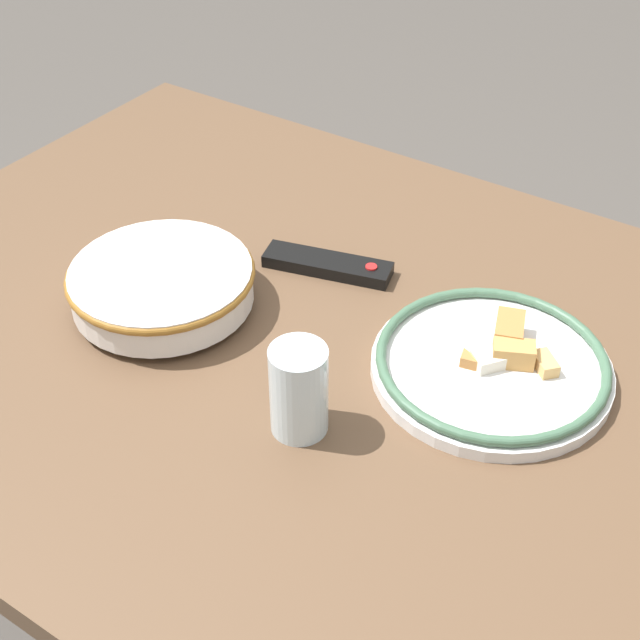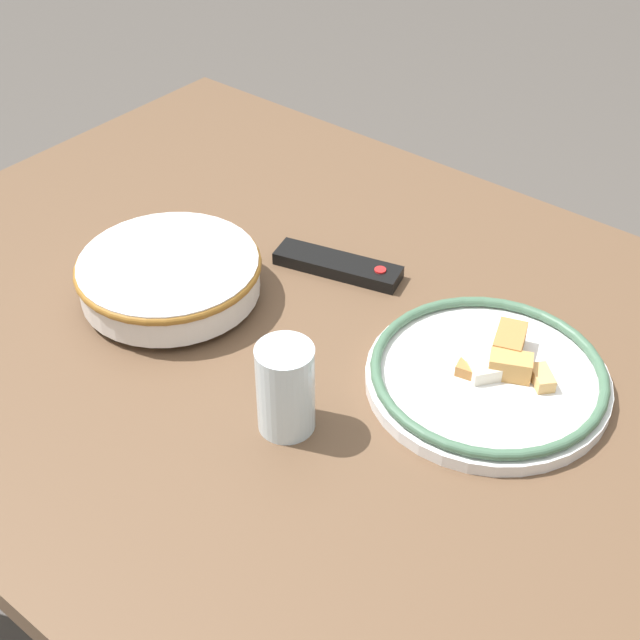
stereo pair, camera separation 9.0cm
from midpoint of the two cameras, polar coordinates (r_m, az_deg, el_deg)
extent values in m
plane|color=#4C4742|center=(1.81, 0.91, -19.27)|extent=(8.00, 8.00, 0.00)
cube|color=brown|center=(1.26, 1.24, -1.63)|extent=(1.44, 1.05, 0.04)
cylinder|color=brown|center=(2.10, -5.30, 4.24)|extent=(0.06, 0.06, 0.70)
cylinder|color=silver|center=(1.32, -7.54, 1.62)|extent=(0.12, 0.12, 0.01)
cylinder|color=silver|center=(1.30, -7.66, 2.77)|extent=(0.26, 0.26, 0.05)
cylinder|color=#B75B23|center=(1.30, -7.64, 2.63)|extent=(0.23, 0.23, 0.05)
torus|color=#936023|center=(1.29, -7.73, 3.43)|extent=(0.27, 0.27, 0.01)
cylinder|color=white|center=(1.19, 12.79, -3.83)|extent=(0.32, 0.32, 0.02)
torus|color=#42664C|center=(1.18, 12.90, -3.25)|extent=(0.31, 0.31, 0.01)
cube|color=tan|center=(1.18, 16.15, -3.64)|extent=(0.05, 0.04, 0.02)
cube|color=#B2753D|center=(1.17, 11.86, -3.17)|extent=(0.04, 0.03, 0.02)
cube|color=silver|center=(1.19, 11.76, -2.44)|extent=(0.05, 0.04, 0.02)
cube|color=silver|center=(1.17, 12.95, -3.17)|extent=(0.06, 0.06, 0.02)
cube|color=#B2753D|center=(1.21, 14.11, -1.50)|extent=(0.06, 0.07, 0.03)
cube|color=tan|center=(1.18, 14.24, -2.95)|extent=(0.06, 0.05, 0.03)
cube|color=black|center=(1.36, 3.03, 3.46)|extent=(0.20, 0.10, 0.02)
cylinder|color=red|center=(1.33, 5.81, 3.15)|extent=(0.02, 0.02, 0.00)
cylinder|color=silver|center=(1.07, 0.18, -4.48)|extent=(0.07, 0.07, 0.12)
camera|label=1|loc=(0.04, -87.88, 1.71)|focal=50.00mm
camera|label=2|loc=(0.04, 92.12, -1.71)|focal=50.00mm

